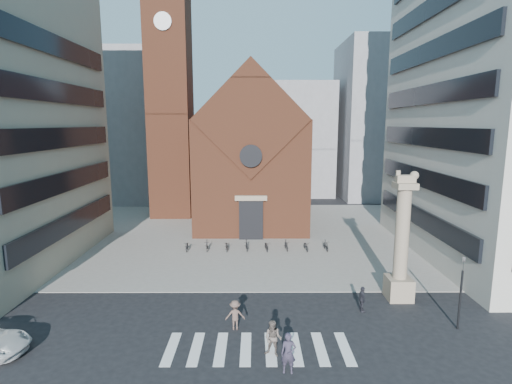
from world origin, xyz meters
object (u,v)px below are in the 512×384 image
pedestrian_0 (288,353)px  traffic_light (461,291)px  pedestrian_2 (362,299)px  scooter_0 (187,246)px  pedestrian_1 (273,338)px  lion_column (401,249)px

pedestrian_0 → traffic_light: bearing=26.7°
pedestrian_2 → pedestrian_0: bearing=138.4°
pedestrian_0 → scooter_0: pedestrian_0 is taller
traffic_light → pedestrian_1: traffic_light is taller
lion_column → traffic_light: bearing=-63.5°
lion_column → pedestrian_2: 4.36m
pedestrian_0 → pedestrian_1: bearing=119.9°
pedestrian_0 → scooter_0: size_ratio=1.21×
scooter_0 → traffic_light: bearing=-44.2°
traffic_light → pedestrian_1: size_ratio=2.30×
pedestrian_1 → scooter_0: size_ratio=1.15×
traffic_light → pedestrian_1: 11.10m
traffic_light → pedestrian_0: bearing=-158.2°
lion_column → pedestrian_1: size_ratio=4.63×
traffic_light → pedestrian_2: traffic_light is taller
pedestrian_1 → scooter_0: (-7.17, 16.85, -0.46)m
scooter_0 → pedestrian_1: bearing=-72.6°
lion_column → pedestrian_0: size_ratio=4.41×
traffic_light → scooter_0: 22.91m
lion_column → pedestrian_1: lion_column is taller
pedestrian_2 → lion_column: bearing=-59.8°
traffic_light → pedestrian_0: traffic_light is taller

